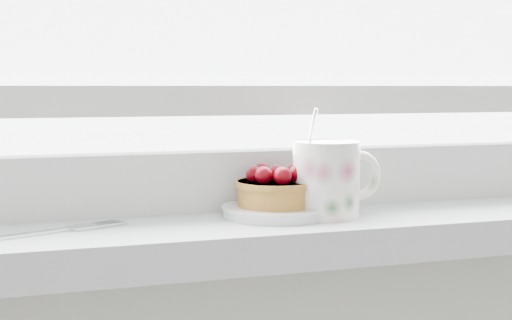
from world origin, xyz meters
name	(u,v)px	position (x,y,z in m)	size (l,w,h in m)	color
saucer	(276,211)	(0.02, 1.90, 0.95)	(0.12, 0.12, 0.01)	silver
raspberry_tart	(276,188)	(0.02, 1.90, 0.97)	(0.09, 0.09, 0.05)	#976121
floral_mug	(329,177)	(0.08, 1.88, 0.98)	(0.11, 0.08, 0.12)	white
fork	(37,233)	(-0.24, 1.88, 0.94)	(0.18, 0.09, 0.00)	silver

